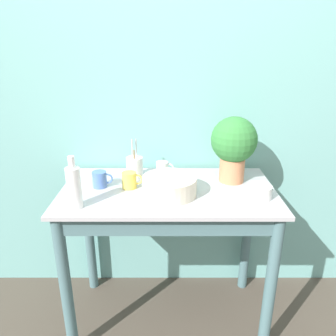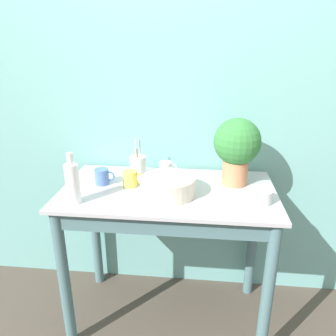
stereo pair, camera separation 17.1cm
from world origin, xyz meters
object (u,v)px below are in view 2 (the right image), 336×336
bowl_small_enamel_white (259,196)px  utensil_cup (138,166)px  bowl_wash_large (168,186)px  bottle_tall (73,183)px  mug_white (166,168)px  mug_blue (102,177)px  mug_yellow (131,179)px  potted_plant (237,146)px

bowl_small_enamel_white → utensil_cup: (-0.65, 0.27, 0.03)m
bowl_wash_large → bowl_small_enamel_white: (0.45, -0.04, -0.01)m
utensil_cup → bottle_tall: bearing=-123.5°
bowl_wash_large → mug_white: size_ratio=2.69×
bowl_small_enamel_white → mug_blue: bearing=170.7°
mug_blue → bottle_tall: bearing=-106.7°
bowl_small_enamel_white → mug_yellow: bearing=169.6°
mug_blue → utensil_cup: size_ratio=0.47×
potted_plant → bowl_small_enamel_white: bearing=-65.5°
bottle_tall → bowl_wash_large: bearing=17.5°
bottle_tall → utensil_cup: 0.45m
mug_blue → utensil_cup: utensil_cup is taller
potted_plant → bowl_wash_large: (-0.35, -0.18, -0.17)m
mug_yellow → mug_white: mug_yellow is taller
mug_white → utensil_cup: utensil_cup is taller
bowl_wash_large → bottle_tall: (-0.44, -0.14, 0.06)m
potted_plant → bottle_tall: (-0.80, -0.32, -0.11)m
potted_plant → bowl_wash_large: bearing=-152.9°
mug_yellow → potted_plant: bearing=9.7°
potted_plant → bottle_tall: bearing=-158.1°
potted_plant → bowl_small_enamel_white: potted_plant is taller
mug_blue → bowl_wash_large: bearing=-14.4°
potted_plant → bowl_small_enamel_white: (0.10, -0.22, -0.18)m
bottle_tall → mug_white: 0.58m
potted_plant → bowl_wash_large: 0.43m
potted_plant → mug_white: size_ratio=3.53×
bottle_tall → mug_yellow: size_ratio=2.28×
mug_blue → mug_white: (0.34, 0.17, -0.00)m
mug_blue → utensil_cup: bearing=37.7°
bottle_tall → mug_blue: (0.07, 0.24, -0.06)m
mug_white → utensil_cup: bearing=-168.9°
bottle_tall → potted_plant: bearing=21.9°
bowl_wash_large → utensil_cup: bearing=130.7°
mug_yellow → bowl_small_enamel_white: 0.67m
potted_plant → bowl_small_enamel_white: 0.30m
mug_blue → mug_white: mug_blue is taller
bowl_small_enamel_white → bottle_tall: bearing=-173.5°
bowl_wash_large → bowl_small_enamel_white: bearing=-4.9°
bowl_wash_large → bottle_tall: bottle_tall is taller
potted_plant → utensil_cup: 0.57m
bottle_tall → utensil_cup: size_ratio=1.10×
potted_plant → bowl_small_enamel_white: size_ratio=2.91×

